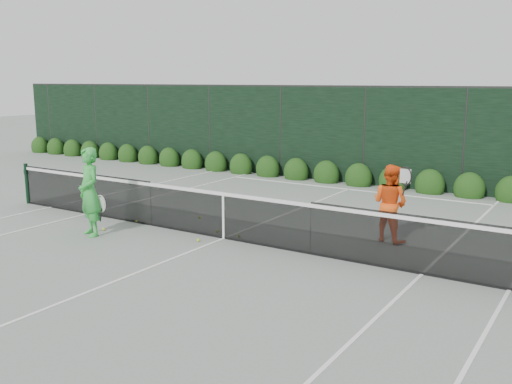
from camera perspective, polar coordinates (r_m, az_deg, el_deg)
The scene contains 8 objects.
ground at distance 11.84m, azimuth -3.24°, elevation -4.69°, with size 80.00×80.00×0.00m, color gray.
tennis_net at distance 11.72m, azimuth -3.37°, elevation -2.17°, with size 12.90×0.10×1.07m.
player_woman at distance 12.37m, azimuth -16.30°, elevation -0.01°, with size 0.79×0.66×1.86m.
player_man at distance 11.78m, azimuth 13.26°, elevation -1.09°, with size 0.94×0.77×1.58m.
court_lines at distance 11.84m, azimuth -3.24°, elevation -4.66°, with size 11.03×23.83×0.01m.
windscreen_fence at distance 9.49m, azimuth -12.95°, elevation 0.46°, with size 32.00×21.07×3.06m.
hedge_row at distance 17.94m, azimuth 10.21°, elevation 1.38°, with size 31.66×0.65×0.94m.
tennis_balls at distance 12.57m, azimuth -7.44°, elevation -3.66°, with size 2.87×2.05×0.07m.
Camera 1 is at (6.68, -9.23, 3.23)m, focal length 40.00 mm.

